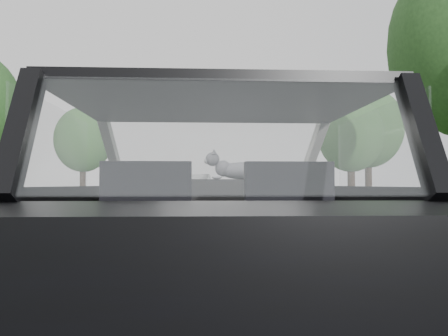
{
  "coord_description": "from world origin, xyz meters",
  "views": [
    {
      "loc": [
        -0.09,
        -2.85,
        0.96
      ],
      "look_at": [
        0.08,
        0.59,
        1.09
      ],
      "focal_mm": 35.0,
      "sensor_mm": 36.0,
      "label": 1
    }
  ],
  "objects": [
    {
      "name": "tree_2",
      "position": [
        9.89,
        25.74,
        3.29
      ],
      "size": [
        4.96,
        4.96,
        6.58
      ],
      "primitive_type": null,
      "rotation": [
        0.0,
        0.0,
        -0.16
      ],
      "color": "#23461E",
      "rests_on": "ground"
    },
    {
      "name": "tree_6",
      "position": [
        -10.43,
        35.71,
        3.74
      ],
      "size": [
        6.07,
        6.07,
        7.48
      ],
      "primitive_type": null,
      "rotation": [
        0.0,
        0.0,
        -0.27
      ],
      "color": "#23461E",
      "rests_on": "ground"
    },
    {
      "name": "dashboard",
      "position": [
        0.0,
        0.62,
        0.85
      ],
      "size": [
        1.58,
        0.45,
        0.3
      ],
      "primitive_type": "cube",
      "color": "black",
      "rests_on": "subject_car"
    },
    {
      "name": "steering_wheel",
      "position": [
        -0.4,
        0.33,
        0.92
      ],
      "size": [
        0.36,
        0.36,
        0.04
      ],
      "primitive_type": "torus",
      "color": "black",
      "rests_on": "dashboard"
    },
    {
      "name": "cat",
      "position": [
        0.23,
        0.59,
        1.08
      ],
      "size": [
        0.54,
        0.17,
        0.24
      ],
      "primitive_type": "ellipsoid",
      "rotation": [
        0.0,
        0.0,
        -0.01
      ],
      "color": "#9C9C9F",
      "rests_on": "dashboard"
    },
    {
      "name": "ground",
      "position": [
        0.0,
        0.0,
        0.0
      ],
      "size": [
        140.0,
        140.0,
        0.0
      ],
      "primitive_type": "plane",
      "color": "black",
      "rests_on": "ground"
    },
    {
      "name": "tree_3",
      "position": [
        13.1,
        30.96,
        4.18
      ],
      "size": [
        6.68,
        6.68,
        8.35
      ],
      "primitive_type": null,
      "rotation": [
        0.0,
        0.0,
        0.24
      ],
      "color": "#23461E",
      "rests_on": "ground"
    },
    {
      "name": "passenger_seat",
      "position": [
        0.4,
        -0.29,
        0.88
      ],
      "size": [
        0.5,
        0.72,
        0.42
      ],
      "primitive_type": "cube",
      "color": "black",
      "rests_on": "subject_car"
    },
    {
      "name": "driver_seat",
      "position": [
        -0.4,
        -0.29,
        0.88
      ],
      "size": [
        0.5,
        0.72,
        0.42
      ],
      "primitive_type": "cube",
      "color": "black",
      "rests_on": "subject_car"
    },
    {
      "name": "subject_car",
      "position": [
        0.0,
        0.0,
        0.72
      ],
      "size": [
        1.8,
        4.0,
        1.45
      ],
      "primitive_type": "cube",
      "color": "black",
      "rests_on": "ground"
    },
    {
      "name": "guardrail",
      "position": [
        4.3,
        10.0,
        0.58
      ],
      "size": [
        0.05,
        90.0,
        0.32
      ],
      "primitive_type": "cube",
      "color": "slate",
      "rests_on": "ground"
    },
    {
      "name": "other_car",
      "position": [
        -0.51,
        18.79,
        0.74
      ],
      "size": [
        2.19,
        4.63,
        1.47
      ],
      "primitive_type": "imported",
      "rotation": [
        0.0,
        0.0,
        -0.1
      ],
      "color": "#B8B8B8",
      "rests_on": "ground"
    },
    {
      "name": "highway_sign",
      "position": [
        5.55,
        24.3,
        1.1
      ],
      "size": [
        0.11,
        0.89,
        2.21
      ],
      "primitive_type": "cube",
      "rotation": [
        0.0,
        0.0,
        -0.02
      ],
      "color": "#154E23",
      "rests_on": "ground"
    }
  ]
}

